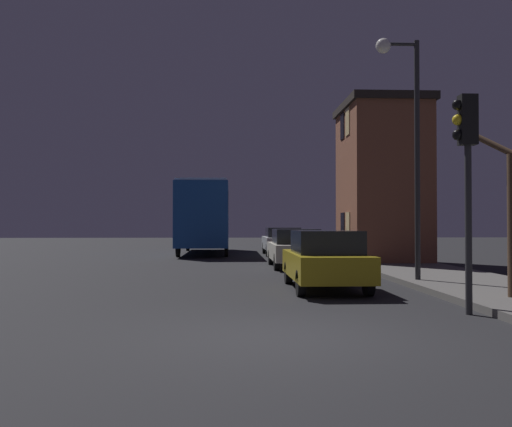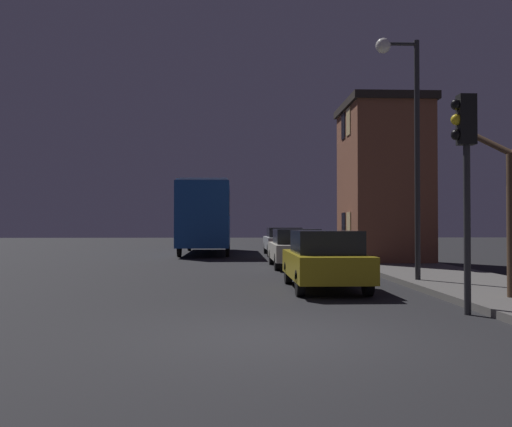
# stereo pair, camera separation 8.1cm
# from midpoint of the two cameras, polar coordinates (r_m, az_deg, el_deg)

# --- Properties ---
(ground_plane) EXTENTS (120.00, 120.00, 0.00)m
(ground_plane) POSITION_cam_midpoint_polar(r_m,az_deg,el_deg) (8.37, 2.75, -12.16)
(ground_plane) COLOR black
(brick_building) EXTENTS (3.27, 4.48, 6.49)m
(brick_building) POSITION_cam_midpoint_polar(r_m,az_deg,el_deg) (24.05, 12.67, 3.24)
(brick_building) COLOR brown
(brick_building) RESTS_ON sidewalk
(streetlamp) EXTENTS (1.17, 0.40, 6.40)m
(streetlamp) POSITION_cam_midpoint_polar(r_m,az_deg,el_deg) (15.82, 14.86, 9.21)
(streetlamp) COLOR #28282B
(streetlamp) RESTS_ON sidewalk
(traffic_light) EXTENTS (0.43, 0.24, 3.93)m
(traffic_light) POSITION_cam_midpoint_polar(r_m,az_deg,el_deg) (10.89, 20.36, 5.43)
(traffic_light) COLOR #28282B
(traffic_light) RESTS_ON ground
(bus) EXTENTS (2.58, 10.06, 3.79)m
(bus) POSITION_cam_midpoint_polar(r_m,az_deg,el_deg) (31.57, -4.90, 0.08)
(bus) COLOR #194793
(bus) RESTS_ON ground
(car_near_lane) EXTENTS (1.70, 4.16, 1.45)m
(car_near_lane) POSITION_cam_midpoint_polar(r_m,az_deg,el_deg) (14.15, 7.04, -4.55)
(car_near_lane) COLOR olive
(car_near_lane) RESTS_ON ground
(car_mid_lane) EXTENTS (1.77, 4.43, 1.43)m
(car_mid_lane) POSITION_cam_midpoint_polar(r_m,az_deg,el_deg) (21.28, 4.08, -3.41)
(car_mid_lane) COLOR beige
(car_mid_lane) RESTS_ON ground
(car_far_lane) EXTENTS (1.87, 4.62, 1.44)m
(car_far_lane) POSITION_cam_midpoint_polar(r_m,az_deg,el_deg) (29.70, 2.85, -2.71)
(car_far_lane) COLOR #B7BABF
(car_far_lane) RESTS_ON ground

